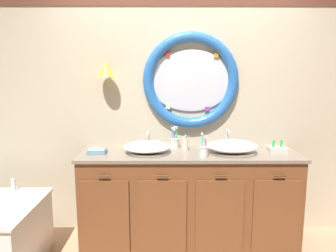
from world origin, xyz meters
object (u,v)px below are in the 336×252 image
at_px(toiletry_basket, 277,149).
at_px(soap_dispenser, 185,144).
at_px(sink_basin_left, 147,147).
at_px(toothbrush_holder_right, 204,151).
at_px(toothbrush_holder_left, 175,142).
at_px(folded_hand_towel, 97,151).
at_px(sink_basin_right, 232,146).

bearing_deg(toiletry_basket, soap_dispenser, 174.00).
bearing_deg(sink_basin_left, toothbrush_holder_right, -15.09).
relative_size(sink_basin_left, toothbrush_holder_left, 2.01).
height_order(soap_dispenser, folded_hand_towel, soap_dispenser).
xyz_separation_m(sink_basin_right, toothbrush_holder_right, (-0.28, -0.14, -0.01)).
bearing_deg(folded_hand_towel, sink_basin_right, 1.20).
distance_m(toothbrush_holder_right, soap_dispenser, 0.27).
height_order(toothbrush_holder_left, folded_hand_towel, toothbrush_holder_left).
bearing_deg(toiletry_basket, sink_basin_left, -180.00).
xyz_separation_m(toothbrush_holder_right, soap_dispenser, (-0.15, 0.23, 0.01)).
bearing_deg(toothbrush_holder_left, sink_basin_left, -141.65).
distance_m(folded_hand_towel, toiletry_basket, 1.68).
height_order(toothbrush_holder_left, toothbrush_holder_right, same).
distance_m(sink_basin_left, toothbrush_holder_right, 0.53).
bearing_deg(folded_hand_towel, toothbrush_holder_right, -6.55).
xyz_separation_m(folded_hand_towel, toiletry_basket, (1.68, 0.03, 0.01)).
distance_m(sink_basin_right, folded_hand_towel, 1.25).
xyz_separation_m(sink_basin_right, toiletry_basket, (0.42, 0.00, -0.03)).
relative_size(sink_basin_left, toiletry_basket, 2.76).
height_order(sink_basin_right, toiletry_basket, sink_basin_right).
bearing_deg(toothbrush_holder_left, folded_hand_towel, -162.10).
xyz_separation_m(toothbrush_holder_right, folded_hand_towel, (-0.97, 0.11, -0.03)).
bearing_deg(sink_basin_left, toothbrush_holder_left, 38.35).
height_order(toothbrush_holder_right, folded_hand_towel, toothbrush_holder_right).
relative_size(sink_basin_right, soap_dispenser, 3.06).
relative_size(sink_basin_right, toothbrush_holder_right, 2.15).
distance_m(toothbrush_holder_right, toiletry_basket, 0.72).
xyz_separation_m(sink_basin_left, toiletry_basket, (1.21, 0.00, -0.03)).
bearing_deg(toothbrush_holder_right, sink_basin_right, 26.44).
distance_m(soap_dispenser, toiletry_basket, 0.86).
relative_size(folded_hand_towel, toiletry_basket, 1.08).
bearing_deg(sink_basin_right, folded_hand_towel, -178.80).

